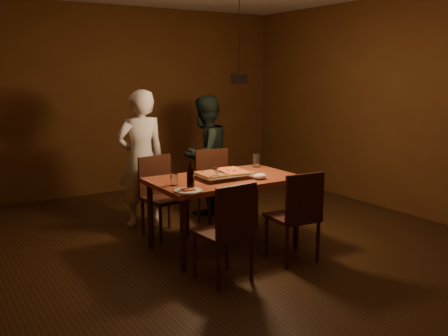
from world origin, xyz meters
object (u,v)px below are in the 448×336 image
chair_near_left (229,224)px  beer_bottle_a (190,177)px  pizza_tray (222,175)px  pendant_lamp (239,78)px  chair_near_right (298,209)px  diner_dark (205,155)px  dining_table (224,184)px  chair_far_left (160,188)px  beer_bottle_b (191,176)px  plate_slice (188,191)px  diner_white (141,158)px  chair_far_right (215,180)px

chair_near_left → beer_bottle_a: size_ratio=2.02×
pizza_tray → pendant_lamp: pendant_lamp is taller
chair_near_right → diner_dark: diner_dark is taller
dining_table → chair_far_left: chair_far_left is taller
dining_table → beer_bottle_b: (-0.54, -0.29, 0.20)m
chair_near_left → pizza_tray: 0.94m
chair_near_right → plate_slice: chair_near_right is taller
dining_table → chair_near_right: size_ratio=3.09×
pizza_tray → diner_white: (-0.39, 1.20, 0.04)m
chair_far_right → diner_dark: 0.52m
chair_near_left → chair_near_right: bearing=-0.7°
chair_far_left → diner_white: bearing=-94.7°
dining_table → chair_near_right: bearing=-63.3°
pizza_tray → diner_white: diner_white is taller
dining_table → pendant_lamp: (0.21, 0.05, 1.08)m
chair_near_left → beer_bottle_b: bearing=95.4°
beer_bottle_a → chair_near_right: bearing=-25.0°
beer_bottle_a → pendant_lamp: pendant_lamp is taller
chair_near_right → chair_near_left: bearing=-171.1°
pizza_tray → beer_bottle_a: size_ratio=2.29×
plate_slice → diner_dark: bearing=55.8°
chair_near_left → diner_dark: diner_dark is taller
beer_bottle_b → pendant_lamp: bearing=24.0°
chair_near_right → beer_bottle_b: (-0.91, 0.45, 0.34)m
chair_far_left → plate_slice: chair_far_left is taller
dining_table → chair_near_right: 0.84m
pizza_tray → beer_bottle_b: bearing=-145.0°
chair_far_right → pendant_lamp: bearing=85.3°
dining_table → plate_slice: (-0.61, -0.36, 0.08)m
chair_far_right → diner_white: (-0.80, 0.38, 0.28)m
chair_far_left → chair_far_right: bearing=176.8°
chair_near_left → pizza_tray: size_ratio=0.88×
chair_far_right → beer_bottle_b: size_ratio=1.88×
chair_near_right → pizza_tray: 0.87m
dining_table → diner_dark: size_ratio=0.98×
beer_bottle_b → chair_near_left: bearing=-79.6°
diner_dark → pendant_lamp: 1.61m
beer_bottle_b → pendant_lamp: 1.21m
beer_bottle_a → pendant_lamp: bearing=24.7°
chair_far_right → beer_bottle_b: (-0.92, -1.11, 0.34)m
chair_far_left → chair_far_right: (0.76, 0.07, 0.00)m
chair_near_right → diner_white: bearing=116.6°
diner_white → diner_dark: diner_white is taller
chair_far_left → beer_bottle_a: bearing=71.9°
dining_table → pizza_tray: 0.10m
chair_far_left → diner_white: 0.53m
diner_dark → chair_far_left: bearing=8.7°
chair_near_left → chair_near_right: (0.82, 0.06, 0.00)m
chair_far_left → beer_bottle_b: (-0.16, -1.03, 0.34)m
pizza_tray → diner_dark: (0.53, 1.27, -0.01)m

